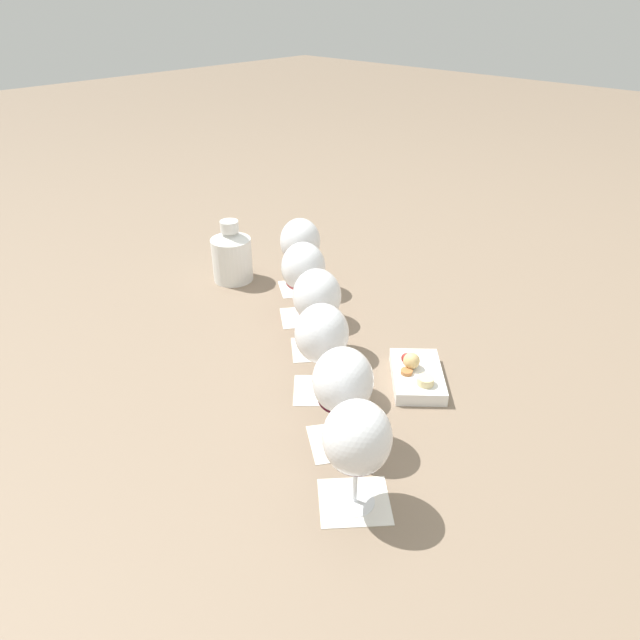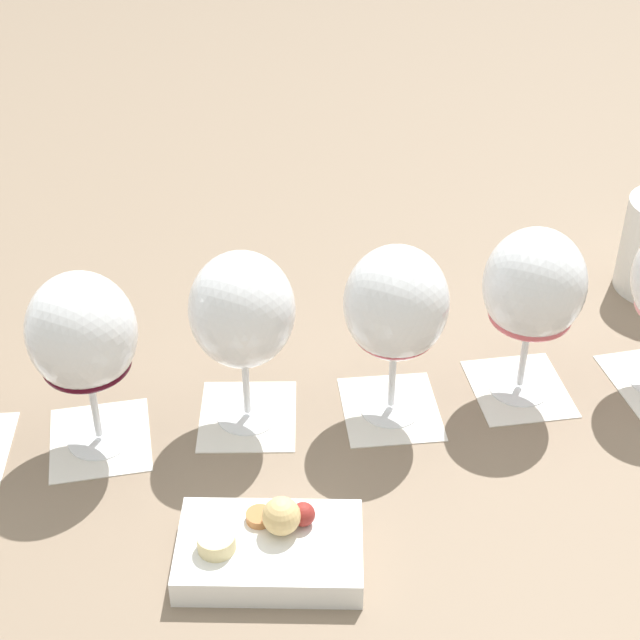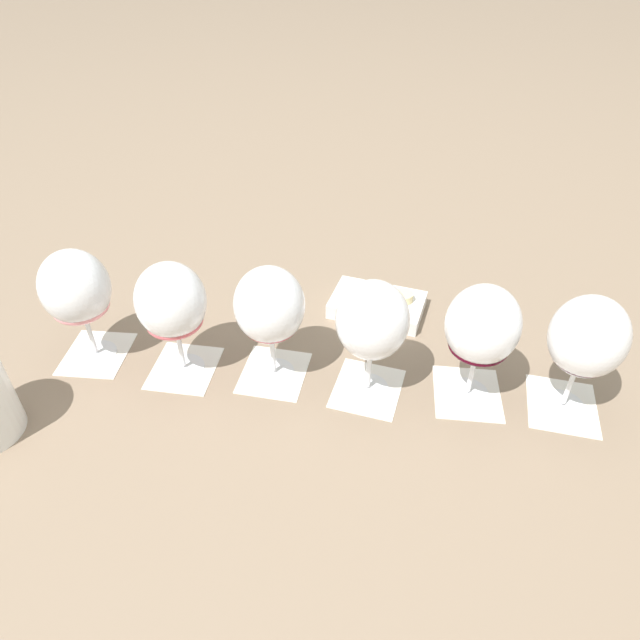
{
  "view_description": "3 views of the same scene",
  "coord_description": "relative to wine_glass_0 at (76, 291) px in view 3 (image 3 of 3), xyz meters",
  "views": [
    {
      "loc": [
        0.68,
        0.65,
        0.68
      ],
      "look_at": [
        -0.0,
        0.0,
        0.11
      ],
      "focal_mm": 32.0,
      "sensor_mm": 36.0,
      "label": 1
    },
    {
      "loc": [
        -0.51,
        0.55,
        0.64
      ],
      "look_at": [
        -0.0,
        0.0,
        0.11
      ],
      "focal_mm": 55.0,
      "sensor_mm": 36.0,
      "label": 2
    },
    {
      "loc": [
        0.53,
        -0.3,
        0.6
      ],
      "look_at": [
        -0.0,
        0.0,
        0.11
      ],
      "focal_mm": 32.0,
      "sensor_mm": 36.0,
      "label": 3
    }
  ],
  "objects": [
    {
      "name": "snack_dish",
      "position": [
        0.12,
        0.44,
        -0.11
      ],
      "size": [
        0.18,
        0.17,
        0.06
      ],
      "color": "white",
      "rests_on": "ground_plane"
    },
    {
      "name": "tasting_card_2",
      "position": [
        0.18,
        0.22,
        -0.12
      ],
      "size": [
        0.14,
        0.14,
        0.0
      ],
      "color": "silver",
      "rests_on": "ground_plane"
    },
    {
      "name": "wine_glass_5",
      "position": [
        0.44,
        0.55,
        -0.0
      ],
      "size": [
        0.1,
        0.1,
        0.18
      ],
      "color": "white",
      "rests_on": "tasting_card_5"
    },
    {
      "name": "ground_plane",
      "position": [
        0.22,
        0.28,
        -0.12
      ],
      "size": [
        8.0,
        8.0,
        0.0
      ],
      "primitive_type": "plane",
      "color": "#7F6B56"
    },
    {
      "name": "tasting_card_3",
      "position": [
        0.27,
        0.33,
        -0.12
      ],
      "size": [
        0.14,
        0.14,
        0.0
      ],
      "color": "silver",
      "rests_on": "ground_plane"
    },
    {
      "name": "tasting_card_1",
      "position": [
        0.1,
        0.11,
        -0.12
      ],
      "size": [
        0.14,
        0.14,
        0.0
      ],
      "color": "silver",
      "rests_on": "ground_plane"
    },
    {
      "name": "tasting_card_0",
      "position": [
        -0.0,
        0.0,
        -0.12
      ],
      "size": [
        0.14,
        0.14,
        0.0
      ],
      "color": "silver",
      "rests_on": "ground_plane"
    },
    {
      "name": "wine_glass_2",
      "position": [
        0.18,
        0.22,
        -0.0
      ],
      "size": [
        0.1,
        0.1,
        0.18
      ],
      "color": "white",
      "rests_on": "tasting_card_2"
    },
    {
      "name": "tasting_card_4",
      "position": [
        0.35,
        0.45,
        -0.12
      ],
      "size": [
        0.14,
        0.14,
        0.0
      ],
      "color": "silver",
      "rests_on": "ground_plane"
    },
    {
      "name": "wine_glass_0",
      "position": [
        0.0,
        0.0,
        0.0
      ],
      "size": [
        0.1,
        0.1,
        0.18
      ],
      "color": "white",
      "rests_on": "tasting_card_0"
    },
    {
      "name": "tasting_card_5",
      "position": [
        0.44,
        0.55,
        -0.12
      ],
      "size": [
        0.14,
        0.14,
        0.0
      ],
      "color": "silver",
      "rests_on": "ground_plane"
    },
    {
      "name": "wine_glass_4",
      "position": [
        0.35,
        0.45,
        0.0
      ],
      "size": [
        0.1,
        0.1,
        0.18
      ],
      "color": "white",
      "rests_on": "tasting_card_4"
    },
    {
      "name": "wine_glass_3",
      "position": [
        0.27,
        0.33,
        -0.0
      ],
      "size": [
        0.1,
        0.1,
        0.18
      ],
      "color": "white",
      "rests_on": "tasting_card_3"
    },
    {
      "name": "wine_glass_1",
      "position": [
        0.1,
        0.11,
        0.0
      ],
      "size": [
        0.1,
        0.1,
        0.18
      ],
      "color": "white",
      "rests_on": "tasting_card_1"
    }
  ]
}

